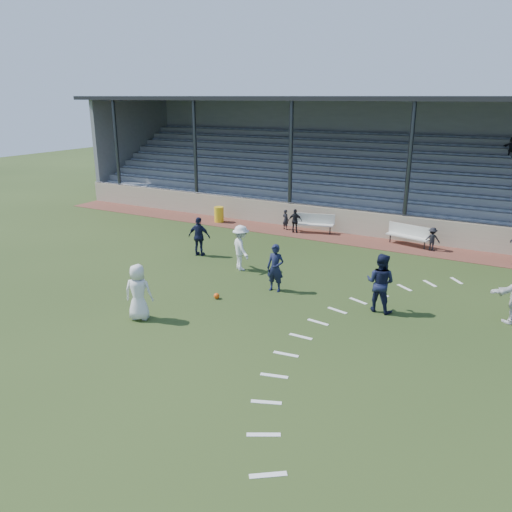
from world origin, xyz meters
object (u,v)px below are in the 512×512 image
at_px(trash_bin, 219,214).
at_px(player_white_lead, 138,292).
at_px(football, 217,296).
at_px(bench_right, 408,233).
at_px(bench_left, 314,221).
at_px(player_navy_lead, 275,268).

relative_size(trash_bin, player_white_lead, 0.47).
distance_m(trash_bin, football, 10.90).
bearing_deg(football, bench_right, 66.18).
bearing_deg(football, bench_left, 92.50).
xyz_separation_m(bench_left, player_white_lead, (-0.78, -12.15, 0.30)).
height_order(bench_right, trash_bin, bench_right).
bearing_deg(player_navy_lead, football, -134.62).
height_order(bench_left, bench_right, same).
height_order(trash_bin, player_white_lead, player_white_lead).
bearing_deg(bench_right, player_navy_lead, -95.84).
distance_m(bench_right, football, 10.54).
distance_m(bench_left, bench_right, 4.67).
bearing_deg(bench_left, football, -101.74).
relative_size(bench_left, trash_bin, 2.45).
xyz_separation_m(bench_left, trash_bin, (-5.42, -0.46, -0.15)).
distance_m(bench_left, football, 9.68).
xyz_separation_m(trash_bin, player_navy_lead, (7.25, -7.56, 0.41)).
relative_size(football, player_navy_lead, 0.12).
bearing_deg(bench_left, player_white_lead, -107.93).
xyz_separation_m(trash_bin, football, (5.84, -9.19, -0.34)).
bearing_deg(player_navy_lead, trash_bin, 130.13).
relative_size(bench_right, football, 10.27).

